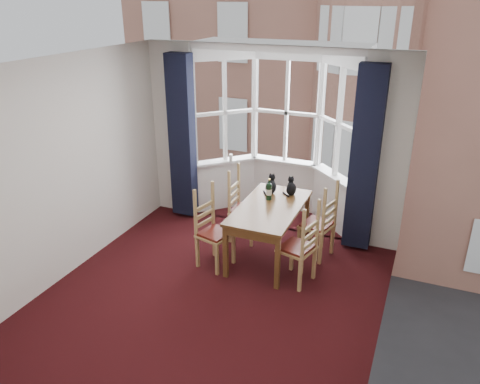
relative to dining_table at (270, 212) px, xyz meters
The scene contains 21 objects.
floor 1.53m from the dining_table, 103.79° to the right, with size 4.50×4.50×0.00m, color black.
ceiling 2.51m from the dining_table, 103.79° to the right, with size 4.50×4.50×0.00m, color white.
wall_left 2.77m from the dining_table, 150.32° to the right, with size 4.50×4.50×0.00m, color silver.
wall_right 2.25m from the dining_table, 38.36° to the right, with size 4.50×4.50×0.00m, color silver.
wall_near 3.66m from the dining_table, 95.20° to the right, with size 4.00×4.00×0.00m, color silver.
wall_back_pier_left 2.29m from the dining_table, 154.92° to the left, with size 0.70×0.12×2.80m, color silver.
wall_back_pier_right 1.76m from the dining_table, 34.91° to the left, with size 0.70×0.12×2.80m, color silver.
bay_window 1.63m from the dining_table, 102.84° to the left, with size 2.76×0.94×2.80m.
curtain_left 2.01m from the dining_table, 156.90° to the left, with size 0.38×0.22×2.60m, color black.
curtain_right 1.48m from the dining_table, 34.22° to the left, with size 0.38×0.22×2.60m, color black.
dining_table is the anchor object (origin of this frame).
chair_left_near 0.86m from the dining_table, 145.33° to the right, with size 0.49×0.50×0.92m.
chair_left_far 0.72m from the dining_table, 149.52° to the left, with size 0.40×0.42×0.92m.
chair_right_near 0.80m from the dining_table, 37.06° to the right, with size 0.49×0.51×0.92m.
chair_right_far 0.77m from the dining_table, 21.39° to the left, with size 0.49×0.51×0.92m.
cat_left 0.50m from the dining_table, 107.61° to the left, with size 0.18×0.23×0.30m.
cat_right 0.55m from the dining_table, 73.52° to the left, with size 0.21×0.23×0.27m.
wine_bottle 0.32m from the dining_table, 113.19° to the left, with size 0.08×0.08×0.31m.
candle_tall 1.73m from the dining_table, 131.80° to the left, with size 0.06×0.06×0.12m, color white.
street 31.64m from the dining_table, 90.60° to the left, with size 80.00×80.00×0.00m, color #333335.
tenement_building 12.72m from the dining_table, 91.47° to the left, with size 18.40×7.80×15.20m.
Camera 1 is at (2.18, -4.16, 3.47)m, focal length 35.00 mm.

